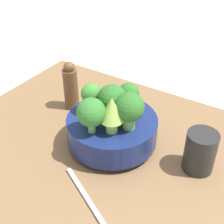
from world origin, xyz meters
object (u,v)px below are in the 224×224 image
Objects in this scene: cup at (200,152)px; pepper_mill at (71,86)px; fork at (87,198)px; bowl at (112,130)px.

pepper_mill is at bearing 173.70° from cup.
fork is (-0.16, -0.21, -0.05)m from cup.
cup reaches higher than fork.
pepper_mill reaches higher than cup.
bowl reaches higher than fork.
pepper_mill is 0.36m from fork.
bowl is at bearing -171.23° from cup.
bowl is 0.19m from fork.
fork is (0.24, -0.26, -0.07)m from pepper_mill.
pepper_mill is (-0.41, 0.05, 0.02)m from cup.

